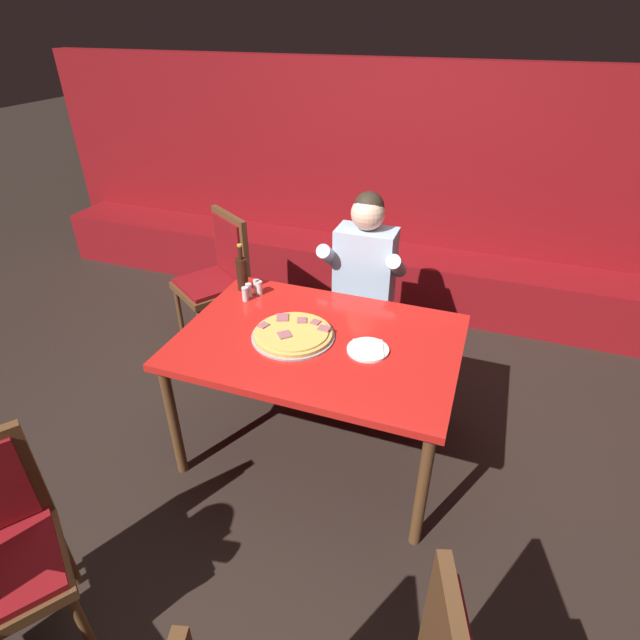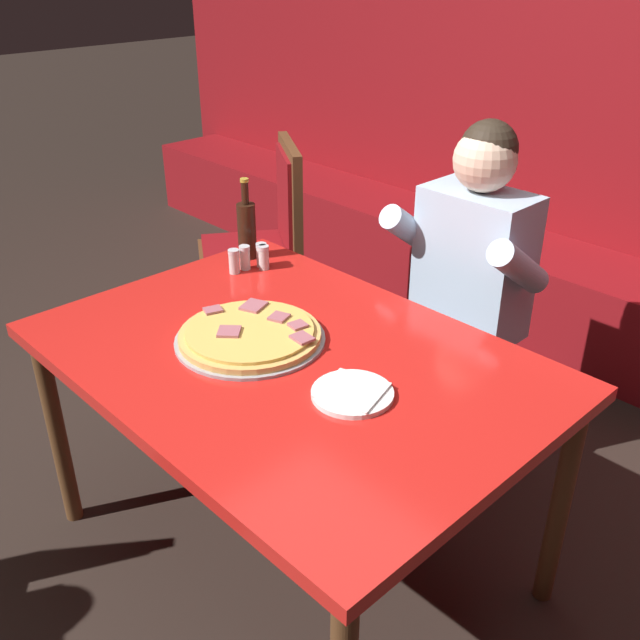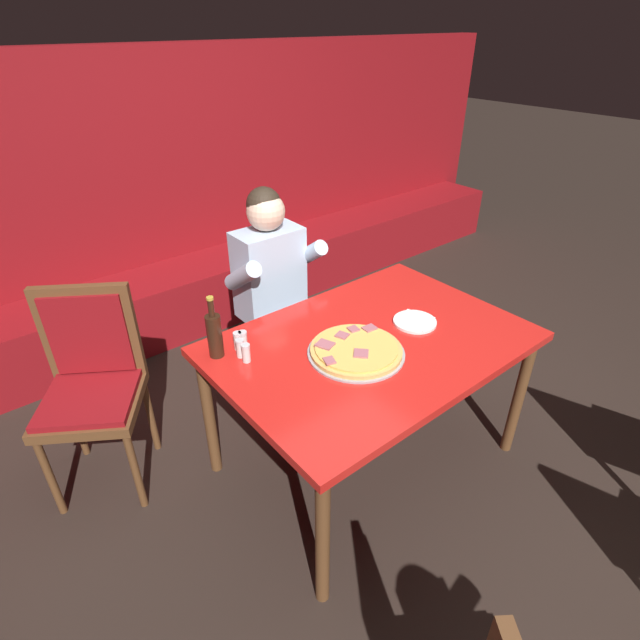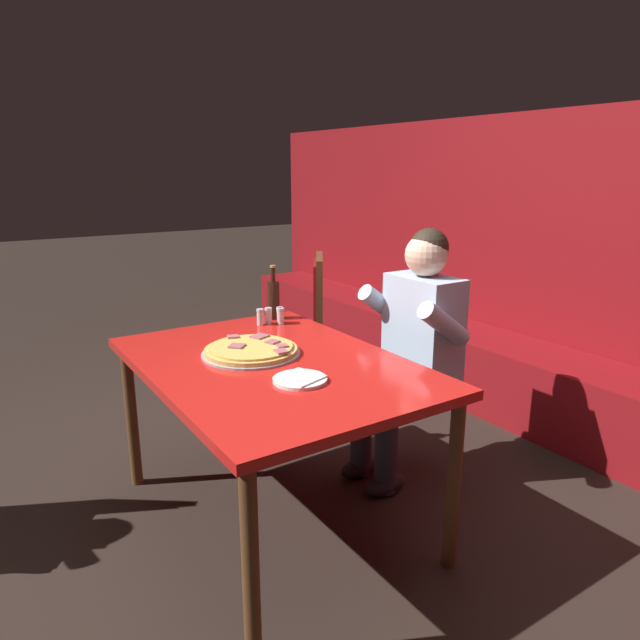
# 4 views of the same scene
# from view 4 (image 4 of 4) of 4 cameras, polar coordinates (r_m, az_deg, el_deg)

# --- Properties ---
(ground_plane) EXTENTS (24.00, 24.00, 0.00)m
(ground_plane) POSITION_cam_4_polar(r_m,az_deg,el_deg) (2.77, -4.49, -19.17)
(ground_plane) COLOR black
(booth_wall_panel) EXTENTS (6.80, 0.16, 1.90)m
(booth_wall_panel) POSITION_cam_4_polar(r_m,az_deg,el_deg) (3.89, 24.71, 4.68)
(booth_wall_panel) COLOR maroon
(booth_wall_panel) RESTS_ON ground_plane
(booth_bench) EXTENTS (6.46, 0.48, 0.46)m
(booth_bench) POSITION_cam_4_polar(r_m,az_deg,el_deg) (3.81, 20.92, -6.39)
(booth_bench) COLOR maroon
(booth_bench) RESTS_ON ground_plane
(main_dining_table) EXTENTS (1.43, 1.00, 0.76)m
(main_dining_table) POSITION_cam_4_polar(r_m,az_deg,el_deg) (2.45, -4.81, -5.71)
(main_dining_table) COLOR brown
(main_dining_table) RESTS_ON ground_plane
(pizza) EXTENTS (0.43, 0.43, 0.05)m
(pizza) POSITION_cam_4_polar(r_m,az_deg,el_deg) (2.52, -6.90, -3.02)
(pizza) COLOR #9E9EA3
(pizza) RESTS_ON main_dining_table
(plate_white_paper) EXTENTS (0.21, 0.21, 0.02)m
(plate_white_paper) POSITION_cam_4_polar(r_m,az_deg,el_deg) (2.20, -2.01, -5.94)
(plate_white_paper) COLOR white
(plate_white_paper) RESTS_ON main_dining_table
(beer_bottle) EXTENTS (0.07, 0.07, 0.29)m
(beer_bottle) POSITION_cam_4_polar(r_m,az_deg,el_deg) (3.08, -4.68, 2.14)
(beer_bottle) COLOR black
(beer_bottle) RESTS_ON main_dining_table
(shaker_red_pepper_flakes) EXTENTS (0.04, 0.04, 0.09)m
(shaker_red_pepper_flakes) POSITION_cam_4_polar(r_m,az_deg,el_deg) (2.98, -3.97, 0.30)
(shaker_red_pepper_flakes) COLOR silver
(shaker_red_pepper_flakes) RESTS_ON main_dining_table
(shaker_parmesan) EXTENTS (0.04, 0.04, 0.09)m
(shaker_parmesan) POSITION_cam_4_polar(r_m,az_deg,el_deg) (3.00, -4.03, 0.42)
(shaker_parmesan) COLOR silver
(shaker_parmesan) RESTS_ON main_dining_table
(shaker_black_pepper) EXTENTS (0.04, 0.04, 0.09)m
(shaker_black_pepper) POSITION_cam_4_polar(r_m,az_deg,el_deg) (2.99, -5.19, 0.35)
(shaker_black_pepper) COLOR silver
(shaker_black_pepper) RESTS_ON main_dining_table
(shaker_oregano) EXTENTS (0.04, 0.04, 0.09)m
(shaker_oregano) POSITION_cam_4_polar(r_m,az_deg,el_deg) (2.97, -5.99, 0.22)
(shaker_oregano) COLOR silver
(shaker_oregano) RESTS_ON main_dining_table
(diner_seated_blue_shirt) EXTENTS (0.53, 0.53, 1.27)m
(diner_seated_blue_shirt) POSITION_cam_4_polar(r_m,az_deg,el_deg) (2.86, 8.95, -2.42)
(diner_seated_blue_shirt) COLOR black
(diner_seated_blue_shirt) RESTS_ON ground_plane
(dining_chair_side_aisle) EXTENTS (0.61, 0.61, 1.01)m
(dining_chair_side_aisle) POSITION_cam_4_polar(r_m,az_deg,el_deg) (3.73, -1.90, 0.04)
(dining_chair_side_aisle) COLOR brown
(dining_chair_side_aisle) RESTS_ON ground_plane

